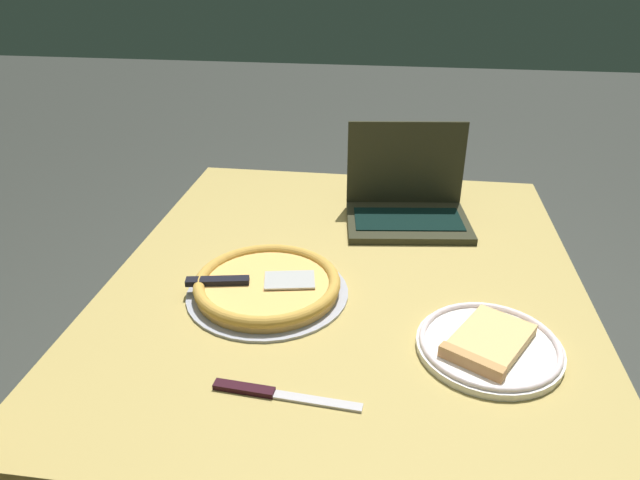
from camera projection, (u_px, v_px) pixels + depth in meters
dining_table at (345, 302)px, 1.32m from camera, size 1.21×1.03×0.70m
laptop at (407, 201)px, 1.51m from camera, size 0.26×0.34×0.25m
pizza_plate at (489, 345)px, 1.04m from camera, size 0.26×0.26×0.04m
pizza_tray at (267, 285)px, 1.21m from camera, size 0.34×0.34×0.04m
table_knife at (271, 393)px, 0.95m from camera, size 0.04×0.25×0.01m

